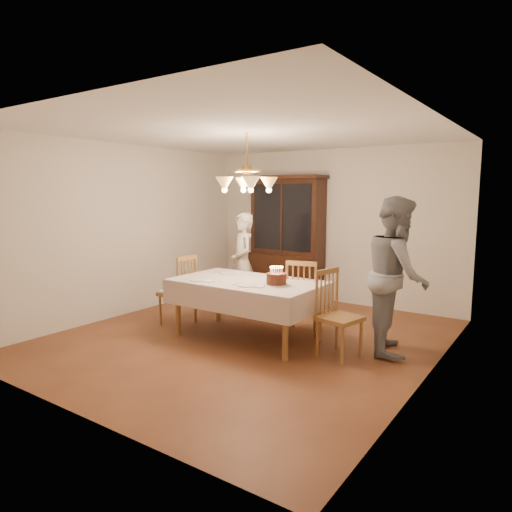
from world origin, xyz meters
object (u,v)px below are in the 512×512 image
Objects in this scene: chair_far_side at (304,301)px; birthday_cake at (276,279)px; dining_table at (247,286)px; elderly_woman at (243,263)px; china_hutch at (287,240)px.

chair_far_side is 3.33× the size of birthday_cake.
elderly_woman is at bearing 128.56° from dining_table.
birthday_cake is (0.47, -0.05, 0.15)m from dining_table.
birthday_cake is at bearing -5.63° from dining_table.
elderly_woman is at bearing 140.38° from birthday_cake.
birthday_cake is (1.22, -2.30, -0.21)m from china_hutch.
elderly_woman reaches higher than dining_table.
china_hutch is 2.61m from birthday_cake.
elderly_woman is 5.22× the size of birthday_cake.
china_hutch is 1.28m from elderly_woman.
elderly_woman is (-0.05, -1.25, -0.26)m from china_hutch.
china_hutch reaches higher than elderly_woman.
dining_table is at bearing -129.74° from chair_far_side.
china_hutch is at bearing 125.45° from elderly_woman.
elderly_woman is at bearing 162.69° from chair_far_side.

